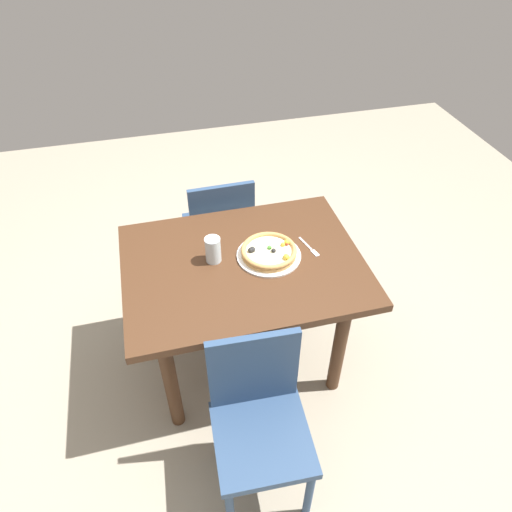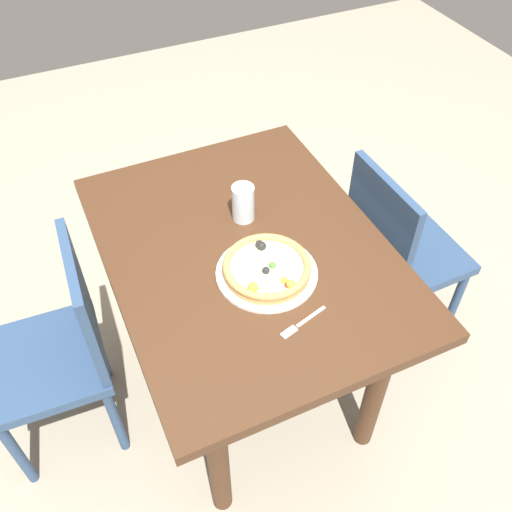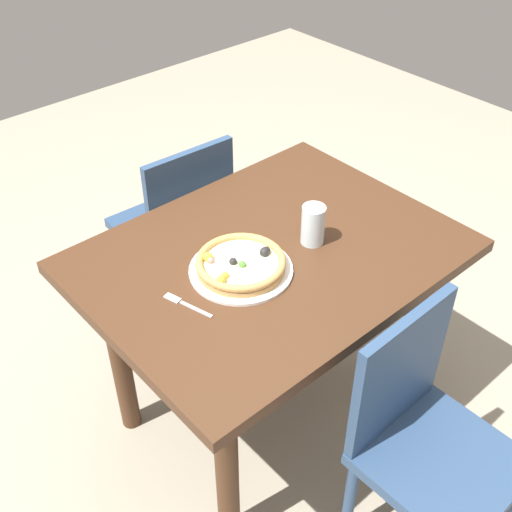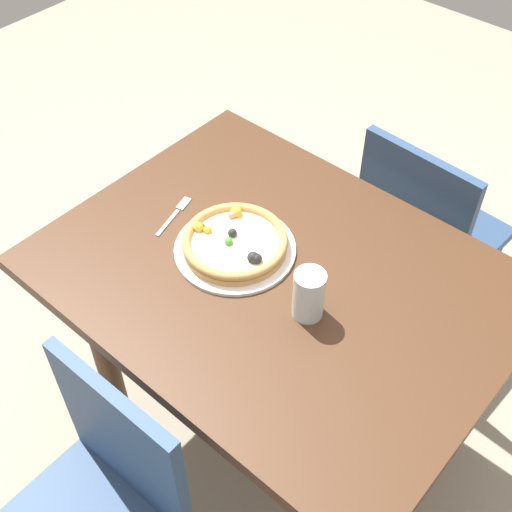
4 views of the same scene
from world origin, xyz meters
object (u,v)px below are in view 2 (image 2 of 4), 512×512
(chair_far, at_px, (61,349))
(drinking_glass, at_px, (243,203))
(fork, at_px, (300,324))
(chair_near, at_px, (396,250))
(pizza, at_px, (267,267))
(dining_table, at_px, (246,272))
(plate, at_px, (267,273))

(chair_far, height_order, drinking_glass, drinking_glass)
(fork, relative_size, drinking_glass, 1.24)
(drinking_glass, bearing_deg, chair_near, -101.98)
(pizza, xyz_separation_m, fork, (-0.21, -0.00, -0.03))
(pizza, distance_m, drinking_glass, 0.27)
(dining_table, relative_size, chair_far, 1.32)
(plate, height_order, fork, plate)
(dining_table, bearing_deg, fork, -177.30)
(plate, distance_m, fork, 0.22)
(dining_table, distance_m, chair_near, 0.67)
(drinking_glass, bearing_deg, dining_table, 159.39)
(dining_table, height_order, plate, plate)
(chair_far, relative_size, plate, 2.76)
(chair_near, relative_size, fork, 5.33)
(dining_table, distance_m, pizza, 0.20)
(chair_far, xyz_separation_m, fork, (-0.44, -0.67, 0.30))
(dining_table, height_order, chair_near, chair_near)
(drinking_glass, bearing_deg, fork, 175.97)
(dining_table, relative_size, drinking_glass, 8.74)
(chair_near, height_order, drinking_glass, drinking_glass)
(dining_table, height_order, drinking_glass, drinking_glass)
(dining_table, distance_m, plate, 0.18)
(dining_table, xyz_separation_m, drinking_glass, (0.13, -0.05, 0.19))
(pizza, bearing_deg, chair_near, -77.66)
(chair_near, bearing_deg, dining_table, -90.35)
(dining_table, relative_size, plate, 3.66)
(fork, bearing_deg, drinking_glass, -109.44)
(plate, relative_size, fork, 1.93)
(dining_table, distance_m, chair_far, 0.68)
(chair_far, bearing_deg, dining_table, -94.66)
(plate, height_order, drinking_glass, drinking_glass)
(plate, height_order, pizza, pizza)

